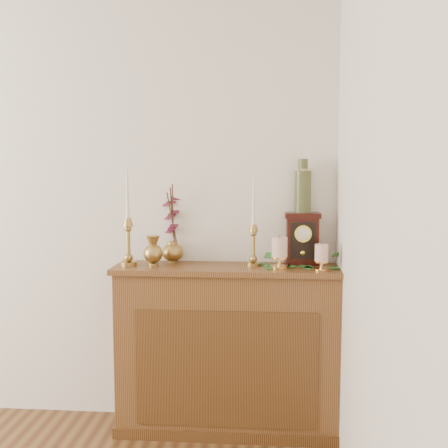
# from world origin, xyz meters

# --- Properties ---
(console_shelf) EXTENTS (1.24, 0.34, 0.93)m
(console_shelf) POSITION_xyz_m (1.40, 2.10, 0.44)
(console_shelf) COLOR brown
(console_shelf) RESTS_ON ground
(candlestick_left) EXTENTS (0.09, 0.09, 0.53)m
(candlestick_left) POSITION_xyz_m (0.86, 2.07, 1.10)
(candlestick_left) COLOR #AF8C46
(candlestick_left) RESTS_ON console_shelf
(candlestick_center) EXTENTS (0.08, 0.08, 0.47)m
(candlestick_center) POSITION_xyz_m (1.54, 2.12, 1.08)
(candlestick_center) COLOR #AF8C46
(candlestick_center) RESTS_ON console_shelf
(bud_vase) EXTENTS (0.10, 0.10, 0.17)m
(bud_vase) POSITION_xyz_m (1.00, 2.06, 1.01)
(bud_vase) COLOR #AF8C46
(bud_vase) RESTS_ON console_shelf
(ginger_jar) EXTENTS (0.18, 0.19, 0.45)m
(ginger_jar) POSITION_xyz_m (1.07, 2.23, 1.13)
(ginger_jar) COLOR #AF8C46
(ginger_jar) RESTS_ON console_shelf
(pillar_candle_left) EXTENTS (0.09, 0.09, 0.18)m
(pillar_candle_left) POSITION_xyz_m (1.68, 2.04, 1.02)
(pillar_candle_left) COLOR #DE9E4D
(pillar_candle_left) RESTS_ON console_shelf
(pillar_candle_right) EXTENTS (0.08, 0.08, 0.15)m
(pillar_candle_right) POSITION_xyz_m (1.89, 2.00, 1.01)
(pillar_candle_right) COLOR #DE9E4D
(pillar_candle_right) RESTS_ON console_shelf
(ivy_garland) EXTENTS (0.48, 0.21, 0.09)m
(ivy_garland) POSITION_xyz_m (1.79, 2.11, 0.95)
(ivy_garland) COLOR #306A28
(ivy_garland) RESTS_ON console_shelf
(mantel_clock) EXTENTS (0.20, 0.14, 0.29)m
(mantel_clock) POSITION_xyz_m (1.81, 2.19, 1.07)
(mantel_clock) COLOR #330E0A
(mantel_clock) RESTS_ON console_shelf
(ceramic_vase) EXTENTS (0.09, 0.09, 0.29)m
(ceramic_vase) POSITION_xyz_m (1.81, 2.20, 1.35)
(ceramic_vase) COLOR #183022
(ceramic_vase) RESTS_ON mantel_clock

